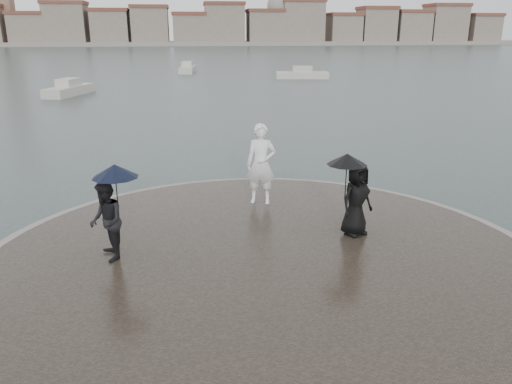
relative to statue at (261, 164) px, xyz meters
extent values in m
cylinder|color=gray|center=(-0.46, -3.65, -1.32)|extent=(12.50, 12.50, 0.32)
cylinder|color=#2D261E|center=(-0.46, -3.65, -1.30)|extent=(11.90, 11.90, 0.36)
imported|color=white|center=(0.00, 0.00, 0.00)|extent=(0.92, 0.73, 2.23)
imported|color=black|center=(-3.71, -3.14, -0.27)|extent=(0.85, 0.97, 1.70)
cylinder|color=black|center=(-3.46, -3.04, 0.23)|extent=(0.02, 0.02, 0.90)
cone|color=black|center=(-3.46, -3.04, 0.78)|extent=(0.95, 0.95, 0.28)
imported|color=black|center=(1.88, -2.55, -0.25)|extent=(1.01, 0.87, 1.74)
cylinder|color=black|center=(1.63, -2.45, 0.18)|extent=(0.02, 0.02, 0.90)
cone|color=black|center=(1.63, -2.45, 0.70)|extent=(0.94, 0.94, 0.26)
cube|color=gray|center=(-0.46, 155.85, -0.88)|extent=(260.00, 20.00, 1.20)
cube|color=gray|center=(-48.46, 152.85, 3.02)|extent=(10.00, 10.00, 9.00)
cube|color=brown|center=(-48.46, 152.85, 8.02)|extent=(10.60, 10.60, 1.00)
cube|color=gray|center=(-37.46, 152.85, 4.52)|extent=(12.00, 10.00, 12.00)
cube|color=brown|center=(-37.46, 152.85, 11.02)|extent=(12.60, 10.60, 1.00)
cube|color=gray|center=(-24.46, 152.85, 3.52)|extent=(11.00, 10.00, 10.00)
cube|color=brown|center=(-24.46, 152.85, 9.02)|extent=(11.60, 10.60, 1.00)
cube|color=gray|center=(-12.46, 152.85, 4.02)|extent=(11.00, 10.00, 11.00)
cube|color=brown|center=(-12.46, 152.85, 10.02)|extent=(11.60, 10.60, 1.00)
cube|color=gray|center=(-0.46, 152.85, 3.02)|extent=(10.00, 10.00, 9.00)
cube|color=brown|center=(-0.46, 152.85, 8.02)|extent=(10.60, 10.60, 1.00)
cube|color=gray|center=(10.54, 152.85, 4.52)|extent=(12.00, 10.00, 12.00)
cube|color=brown|center=(10.54, 152.85, 11.02)|extent=(12.60, 10.60, 1.00)
cube|color=gray|center=(23.54, 152.85, 3.52)|extent=(11.00, 10.00, 10.00)
cube|color=brown|center=(23.54, 152.85, 9.02)|extent=(11.60, 10.60, 1.00)
cube|color=gray|center=(35.54, 152.85, 5.02)|extent=(13.00, 10.00, 13.00)
cube|color=brown|center=(35.54, 152.85, 12.02)|extent=(13.60, 10.60, 1.00)
cube|color=gray|center=(49.54, 152.85, 3.02)|extent=(10.00, 10.00, 9.00)
cube|color=brown|center=(49.54, 152.85, 8.02)|extent=(10.60, 10.60, 1.00)
cube|color=gray|center=(60.54, 152.85, 4.02)|extent=(11.00, 10.00, 11.00)
cube|color=brown|center=(60.54, 152.85, 10.02)|extent=(11.60, 10.60, 1.00)
cube|color=gray|center=(72.54, 152.85, 3.52)|extent=(11.00, 10.00, 10.00)
cube|color=brown|center=(72.54, 152.85, 9.02)|extent=(11.60, 10.60, 1.00)
cube|color=gray|center=(84.54, 152.85, 4.52)|extent=(12.00, 10.00, 12.00)
cube|color=brown|center=(84.54, 152.85, 11.02)|extent=(12.60, 10.60, 1.00)
cube|color=gray|center=(97.54, 152.85, 3.02)|extent=(10.00, 10.00, 9.00)
cube|color=brown|center=(97.54, 152.85, 8.02)|extent=(10.60, 10.60, 1.00)
sphere|color=gray|center=(29.54, 154.85, 10.52)|extent=(10.00, 10.00, 10.00)
cube|color=beige|center=(-11.22, 28.62, -1.23)|extent=(3.18, 5.73, 0.90)
cube|color=beige|center=(-11.22, 28.62, -0.63)|extent=(1.75, 2.27, 0.90)
cube|color=beige|center=(10.17, 39.62, -1.23)|extent=(5.64, 2.19, 0.90)
cube|color=beige|center=(10.17, 39.62, -0.63)|extent=(2.12, 1.41, 0.90)
cube|color=beige|center=(-1.80, 49.24, -1.23)|extent=(2.17, 5.64, 0.90)
cube|color=beige|center=(-1.80, 49.24, -0.63)|extent=(1.40, 2.12, 0.90)
camera|label=1|loc=(-1.93, -13.13, 3.54)|focal=35.00mm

